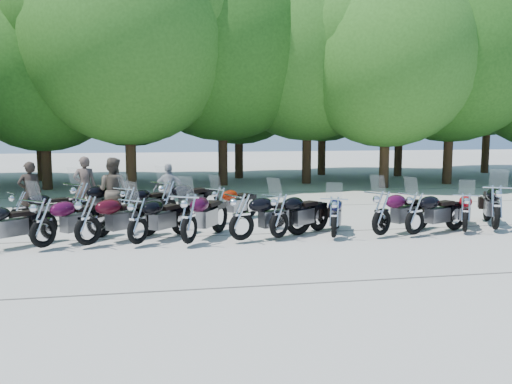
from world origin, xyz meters
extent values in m
plane|color=#9A958B|center=(0.00, 0.00, 0.00)|extent=(90.00, 90.00, 0.00)
cylinder|color=#3A2614|center=(-7.25, 12.84, 1.65)|extent=(0.44, 0.44, 3.31)
sphere|color=#286319|center=(-7.25, 12.84, 5.32)|extent=(7.31, 7.31, 7.31)
cylinder|color=#3A2614|center=(-3.57, 11.24, 1.97)|extent=(0.44, 0.44, 3.93)
sphere|color=#357721|center=(-3.57, 11.24, 6.33)|extent=(8.70, 8.70, 8.70)
cylinder|color=#3A2614|center=(0.54, 13.09, 2.06)|extent=(0.44, 0.44, 4.13)
sphere|color=#286319|center=(0.54, 13.09, 6.64)|extent=(9.13, 9.13, 9.13)
cylinder|color=#3A2614|center=(4.61, 13.20, 2.05)|extent=(0.44, 0.44, 4.09)
sphere|color=#357721|center=(4.61, 13.20, 6.58)|extent=(9.04, 9.04, 9.04)
cylinder|color=#3A2614|center=(7.55, 10.82, 1.81)|extent=(0.44, 0.44, 3.62)
sphere|color=#357721|center=(7.55, 10.82, 5.82)|extent=(8.00, 8.00, 8.00)
cylinder|color=#3A2614|center=(11.20, 11.78, 1.99)|extent=(0.44, 0.44, 3.98)
sphere|color=#286319|center=(11.20, 11.78, 6.40)|extent=(8.79, 8.79, 8.79)
cylinder|color=#3A2614|center=(-8.29, 16.97, 1.76)|extent=(0.44, 0.44, 3.52)
sphere|color=#357721|center=(-8.29, 16.97, 5.66)|extent=(7.78, 7.78, 7.78)
cylinder|color=#3A2614|center=(-3.76, 16.43, 1.71)|extent=(0.44, 0.44, 3.42)
sphere|color=#286319|center=(-3.76, 16.43, 5.50)|extent=(7.56, 7.56, 7.56)
cylinder|color=#3A2614|center=(1.80, 16.47, 1.78)|extent=(0.44, 0.44, 3.56)
sphere|color=#286319|center=(1.80, 16.47, 5.73)|extent=(7.88, 7.88, 7.88)
cylinder|color=#3A2614|center=(6.69, 17.47, 1.88)|extent=(0.44, 0.44, 3.76)
sphere|color=#286319|center=(6.69, 17.47, 6.04)|extent=(8.31, 8.31, 8.31)
cylinder|color=#3A2614|center=(10.68, 16.09, 1.81)|extent=(0.44, 0.44, 3.63)
sphere|color=#357721|center=(10.68, 16.09, 5.83)|extent=(8.02, 8.02, 8.02)
cylinder|color=#3A2614|center=(16.61, 17.02, 2.19)|extent=(0.44, 0.44, 4.37)
sphere|color=#286319|center=(16.61, 17.02, 7.03)|extent=(9.67, 9.67, 9.67)
imported|color=black|center=(-6.10, 4.29, 0.89)|extent=(0.75, 0.61, 1.77)
imported|color=brown|center=(-3.75, 3.77, 0.95)|extent=(1.11, 0.99, 1.89)
imported|color=#A0A1A3|center=(-2.14, 4.45, 0.83)|extent=(0.98, 0.43, 1.65)
imported|color=brown|center=(-4.68, 5.10, 0.93)|extent=(0.71, 0.49, 1.87)
camera|label=1|loc=(-2.46, -12.05, 2.80)|focal=38.00mm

